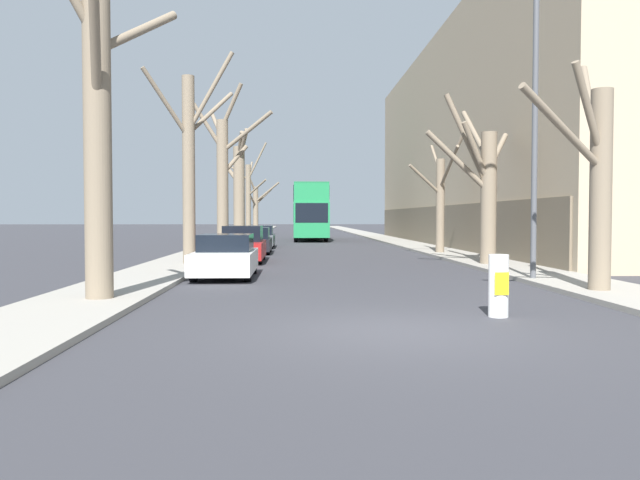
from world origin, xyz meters
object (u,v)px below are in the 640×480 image
street_tree_right_2 (441,198)px  lamp_post (532,106)px  street_tree_left_3 (239,190)px  double_decker_bus (310,209)px  parked_car_3 (259,237)px  street_tree_left_2 (224,174)px  parked_car_1 (243,245)px  traffic_bollard (498,286)px  street_tree_right_1 (484,185)px  street_tree_right_0 (597,179)px  parked_car_0 (226,257)px  street_tree_left_5 (256,207)px  street_tree_left_1 (190,162)px  parked_car_2 (252,241)px  street_tree_left_0 (98,118)px  street_tree_left_4 (248,196)px

street_tree_right_2 → lamp_post: lamp_post is taller
street_tree_left_3 → lamp_post: (10.51, -27.54, 1.15)m
double_decker_bus → parked_car_3: size_ratio=2.45×
street_tree_left_2 → parked_car_3: 4.90m
parked_car_1 → traffic_bollard: bearing=-67.9°
street_tree_right_1 → parked_car_3: (-9.12, 14.62, -2.38)m
street_tree_left_3 → street_tree_right_2: bearing=-53.2°
street_tree_left_3 → street_tree_right_0: (10.98, -30.38, -1.04)m
parked_car_0 → street_tree_right_0: bearing=-26.9°
street_tree_left_3 → street_tree_right_1: size_ratio=1.25×
street_tree_left_5 → lamp_post: lamp_post is taller
street_tree_left_3 → double_decker_bus: 7.22m
parked_car_1 → street_tree_left_1: bearing=-126.6°
street_tree_right_0 → parked_car_2: bearing=118.1°
parked_car_2 → street_tree_left_5: bearing=93.0°
lamp_post → parked_car_2: bearing=121.2°
street_tree_right_1 → parked_car_0: size_ratio=1.56×
street_tree_right_0 → parked_car_3: street_tree_right_0 is taller
street_tree_left_1 → street_tree_left_0: bearing=-91.6°
street_tree_left_4 → street_tree_right_2: bearing=-66.8°
parked_car_1 → parked_car_3: bearing=90.0°
street_tree_left_5 → parked_car_3: (1.81, -28.73, -2.25)m
street_tree_left_4 → street_tree_left_3: bearing=-89.3°
street_tree_right_1 → parked_car_0: (-9.12, -3.76, -2.39)m
parked_car_3 → parked_car_0: bearing=-90.0°
parked_car_3 → street_tree_left_5: bearing=93.6°
street_tree_right_0 → parked_car_1: size_ratio=1.34×
street_tree_right_0 → double_decker_bus: 35.72m
street_tree_left_1 → street_tree_left_3: (-0.06, 21.50, -0.09)m
street_tree_left_3 → parked_car_0: size_ratio=1.96×
street_tree_left_2 → traffic_bollard: (7.58, -23.26, -3.61)m
parked_car_0 → parked_car_2: (-0.00, 12.53, -0.00)m
street_tree_left_5 → traffic_bollard: street_tree_left_5 is taller
street_tree_right_0 → traffic_bollard: bearing=-137.2°
street_tree_left_2 → parked_car_1: 9.72m
parked_car_3 → street_tree_left_3: bearing=103.8°
street_tree_right_1 → parked_car_3: bearing=121.9°
traffic_bollard → street_tree_right_0: bearing=42.8°
double_decker_bus → street_tree_right_2: bearing=-73.4°
traffic_bollard → parked_car_0: bearing=126.8°
street_tree_left_0 → parked_car_2: size_ratio=2.05×
street_tree_left_1 → double_decker_bus: street_tree_left_1 is taller
street_tree_left_3 → street_tree_left_5: (-0.01, 21.38, -0.88)m
parked_car_1 → lamp_post: size_ratio=0.48×
street_tree_left_5 → street_tree_right_2: 37.74m
street_tree_right_2 → street_tree_left_4: bearing=113.2°
lamp_post → street_tree_right_1: bearing=85.8°
street_tree_right_1 → street_tree_left_1: bearing=177.5°
street_tree_left_1 → parked_car_1: (1.75, 2.36, -3.16)m
street_tree_left_4 → parked_car_0: street_tree_left_4 is taller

